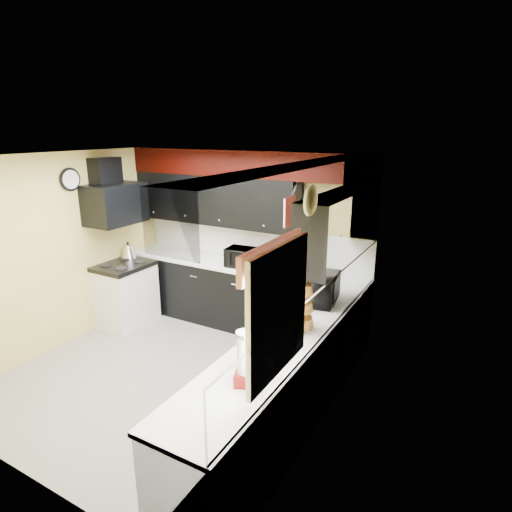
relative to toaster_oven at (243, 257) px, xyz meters
The scene contains 35 objects.
ground 1.79m from the toaster_oven, 92.90° to the right, with size 3.60×3.60×0.00m, color gray.
wall_back 0.41m from the toaster_oven, 101.45° to the left, with size 3.60×0.06×2.50m, color #E0C666.
wall_right 2.26m from the toaster_oven, 39.81° to the right, with size 0.06×3.60×2.50m, color #E0C666.
wall_left 2.37m from the toaster_oven, 142.45° to the right, with size 0.06×3.60×2.50m, color #E0C666.
ceiling 2.03m from the toaster_oven, 92.90° to the right, with size 3.60×3.60×0.06m, color white.
cab_back 0.63m from the toaster_oven, 140.39° to the left, with size 3.60×0.60×0.90m, color black.
cab_right 2.33m from the toaster_oven, 50.64° to the right, with size 0.60×3.00×0.90m, color black.
counter_back 0.18m from the toaster_oven, 140.39° to the left, with size 3.62×0.64×0.04m, color white.
counter_right 2.25m from the toaster_oven, 50.64° to the right, with size 0.64×3.02×0.04m, color white.
splash_back 0.38m from the toaster_oven, 101.77° to the left, with size 3.60×0.02×0.50m, color white.
splash_right 2.24m from the toaster_oven, 39.98° to the right, with size 0.02×3.60×0.50m, color white.
upper_back 0.95m from the toaster_oven, 162.07° to the left, with size 2.60×0.35×0.70m, color black.
upper_right 1.80m from the toaster_oven, 19.17° to the right, with size 0.35×1.80×0.70m, color black.
soffit_back 1.27m from the toaster_oven, 112.03° to the left, with size 3.60×0.36×0.35m, color black.
soffit_right 2.57m from the toaster_oven, 46.31° to the right, with size 0.36×3.24×0.35m, color black.
stove 1.83m from the toaster_oven, 156.33° to the right, with size 0.60×0.75×0.86m, color white.
cooktop 1.73m from the toaster_oven, 156.33° to the right, with size 0.62×0.77×0.06m, color black.
hood 1.90m from the toaster_oven, 156.98° to the right, with size 0.50×0.78×0.55m, color black.
hood_duct 2.20m from the toaster_oven, 158.53° to the right, with size 0.24×0.40×0.40m, color black.
window 2.94m from the toaster_oven, 53.81° to the right, with size 0.03×0.86×0.96m, color white, non-canonical shape.
valance 3.00m from the toaster_oven, 54.69° to the right, with size 0.04×0.88×0.20m, color red.
pan_top 1.20m from the toaster_oven, ahead, with size 0.03×0.22×0.40m, color black, non-canonical shape.
pan_mid 1.01m from the toaster_oven, ahead, with size 0.03×0.28×0.46m, color black, non-canonical shape.
pan_low 1.02m from the toaster_oven, 17.84° to the left, with size 0.03×0.24×0.42m, color black, non-canonical shape.
cut_board 1.06m from the toaster_oven, 10.45° to the right, with size 0.03×0.26×0.35m, color white.
baskets 2.01m from the toaster_oven, 43.84° to the right, with size 0.27×0.27×0.50m, color brown, non-canonical shape.
clock 2.45m from the toaster_oven, 147.16° to the right, with size 0.03×0.30×0.30m, color black, non-canonical shape.
deco_plate 2.73m from the toaster_oven, 46.52° to the right, with size 0.03×0.24×0.24m, color white, non-canonical shape.
toaster_oven is the anchor object (origin of this frame).
microwave 1.53m from the toaster_oven, 25.31° to the right, with size 0.55×0.37×0.30m, color black.
utensil_crock 0.66m from the toaster_oven, ahead, with size 0.16×0.16×0.17m, color white.
knife_block 1.03m from the toaster_oven, ahead, with size 0.11×0.16×0.25m, color black.
kettle 1.78m from the toaster_oven, 166.25° to the right, with size 0.22×0.22×0.20m, color silver, non-canonical shape.
dispenser_a 2.65m from the toaster_oven, 56.26° to the right, with size 0.15×0.15×0.42m, color #72000A, non-canonical shape.
dispenser_b 2.85m from the toaster_oven, 58.58° to the right, with size 0.15×0.15×0.41m, color #640C03, non-canonical shape.
Camera 1 is at (3.00, -3.38, 2.78)m, focal length 30.00 mm.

